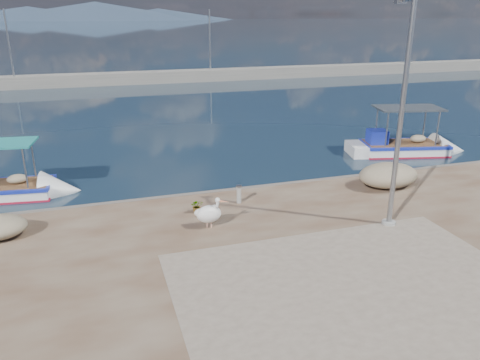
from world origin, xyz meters
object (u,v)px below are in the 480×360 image
lamp_post (400,125)px  boat_left (1,192)px  boat_right (402,149)px  bollard_near (239,193)px  pelican (209,213)px

lamp_post → boat_left: bearing=148.4°
boat_right → bollard_near: size_ratio=9.40×
pelican → boat_left: bearing=162.1°
boat_right → pelican: 14.05m
boat_right → pelican: (-12.24, -6.86, 0.77)m
boat_left → lamp_post: size_ratio=0.81×
boat_right → lamp_post: size_ratio=0.90×
pelican → lamp_post: lamp_post is taller
bollard_near → boat_right: bearing=25.6°
boat_left → boat_right: size_ratio=0.90×
boat_right → bollard_near: bearing=-141.1°
lamp_post → bollard_near: size_ratio=10.43×
boat_left → pelican: 9.62m
pelican → bollard_near: pelican is taller
boat_left → boat_right: boat_right is taller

